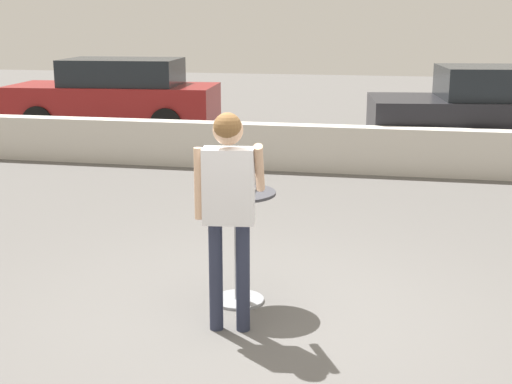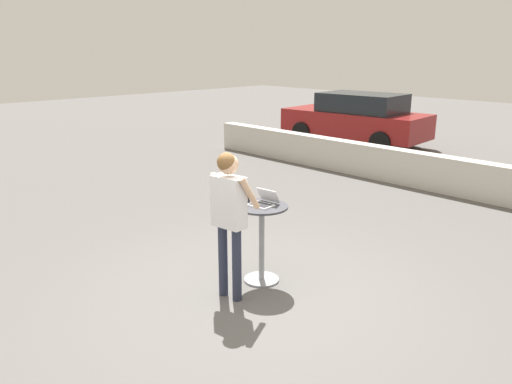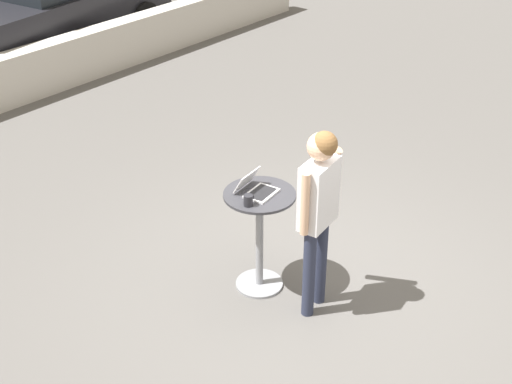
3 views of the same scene
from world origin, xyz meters
name	(u,v)px [view 3 (image 3 of 3)]	position (x,y,z in m)	size (l,w,h in m)	color
ground_plane	(307,287)	(0.00, 0.00, 0.00)	(50.00, 50.00, 0.00)	#5B5956
cafe_table	(260,229)	(-0.27, 0.37, 0.64)	(0.65, 0.65, 1.00)	gray
laptop	(256,188)	(-0.27, 0.40, 1.05)	(0.33, 0.34, 0.19)	silver
coffee_mug	(248,200)	(-0.48, 0.32, 1.06)	(0.12, 0.08, 0.10)	#232328
standing_person	(318,200)	(-0.21, -0.21, 1.13)	(0.54, 0.42, 1.76)	#282D42
parked_car_near_street	(56,4)	(2.70, 7.26, 0.84)	(4.38, 2.27, 1.63)	black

